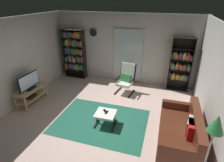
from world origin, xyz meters
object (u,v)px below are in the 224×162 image
object	(u,v)px
bookshelf_near_tv	(75,53)
ottoman	(106,115)
tv_remote	(107,112)
floor_lamp_by_sofa	(213,136)
television	(29,82)
cell_phone	(105,111)
wall_clock	(93,33)
bookshelf_near_sofa	(180,65)
lounge_armchair	(126,78)
leather_sofa	(181,132)
tv_stand	(31,94)

from	to	relation	value
bookshelf_near_tv	ottoman	distance (m)	3.57
tv_remote	floor_lamp_by_sofa	xyz separation A→B (m)	(2.00, -1.57, 1.11)
floor_lamp_by_sofa	television	bearing A→B (deg)	157.61
cell_phone	wall_clock	xyz separation A→B (m)	(-1.42, 2.79, 1.47)
cell_phone	floor_lamp_by_sofa	bearing A→B (deg)	-83.50
bookshelf_near_sofa	ottoman	bearing A→B (deg)	-123.93
lounge_armchair	ottoman	bearing A→B (deg)	-92.39
leather_sofa	lounge_armchair	size ratio (longest dim) A/B	1.72
wall_clock	tv_remote	bearing A→B (deg)	-62.44
television	cell_phone	world-z (taller)	television
ottoman	tv_remote	distance (m)	0.08
leather_sofa	bookshelf_near_sofa	bearing A→B (deg)	90.61
bookshelf_near_tv	wall_clock	world-z (taller)	wall_clock
ottoman	leather_sofa	bearing A→B (deg)	-3.12
lounge_armchair	ottoman	xyz separation A→B (m)	(-0.08, -1.98, -0.23)
tv_stand	leather_sofa	distance (m)	4.48
television	bookshelf_near_sofa	bearing A→B (deg)	28.26
ottoman	floor_lamp_by_sofa	distance (m)	2.81
bookshelf_near_sofa	cell_phone	size ratio (longest dim) A/B	13.63
tv_stand	bookshelf_near_tv	xyz separation A→B (m)	(0.35, 2.34, 0.72)
lounge_armchair	ottoman	size ratio (longest dim) A/B	1.92
cell_phone	lounge_armchair	bearing A→B (deg)	41.05
lounge_armchair	cell_phone	xyz separation A→B (m)	(-0.12, -1.90, -0.16)
tv_remote	wall_clock	distance (m)	3.53
television	leather_sofa	bearing A→B (deg)	-5.79
lounge_armchair	tv_remote	xyz separation A→B (m)	(-0.06, -1.96, -0.15)
tv_stand	floor_lamp_by_sofa	distance (m)	5.12
bookshelf_near_tv	wall_clock	xyz separation A→B (m)	(0.77, 0.19, 0.80)
wall_clock	floor_lamp_by_sofa	bearing A→B (deg)	-51.70
tv_stand	wall_clock	xyz separation A→B (m)	(1.13, 2.53, 1.52)
bookshelf_near_tv	lounge_armchair	bearing A→B (deg)	-16.71
tv_stand	bookshelf_near_sofa	xyz separation A→B (m)	(4.43, 2.39, 0.59)
tv_stand	tv_remote	world-z (taller)	tv_stand
bookshelf_near_sofa	tv_remote	xyz separation A→B (m)	(-1.81, -2.71, -0.54)
bookshelf_near_sofa	lounge_armchair	distance (m)	1.94
tv_stand	bookshelf_near_sofa	size ratio (longest dim) A/B	0.58
bookshelf_near_tv	lounge_armchair	distance (m)	2.48
leather_sofa	tv_remote	world-z (taller)	leather_sofa
wall_clock	bookshelf_near_sofa	bearing A→B (deg)	-2.43
wall_clock	cell_phone	bearing A→B (deg)	-62.96
tv_stand	ottoman	xyz separation A→B (m)	(2.59, -0.34, -0.02)
floor_lamp_by_sofa	tv_remote	bearing A→B (deg)	141.92
lounge_armchair	cell_phone	bearing A→B (deg)	-93.71
bookshelf_near_tv	ottoman	bearing A→B (deg)	-50.10
bookshelf_near_tv	cell_phone	world-z (taller)	bookshelf_near_tv
leather_sofa	cell_phone	xyz separation A→B (m)	(-1.91, 0.18, 0.08)
television	lounge_armchair	xyz separation A→B (m)	(2.67, 1.63, -0.20)
bookshelf_near_tv	wall_clock	distance (m)	1.13
floor_lamp_by_sofa	tv_stand	bearing A→B (deg)	157.73
tv_remote	wall_clock	world-z (taller)	wall_clock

